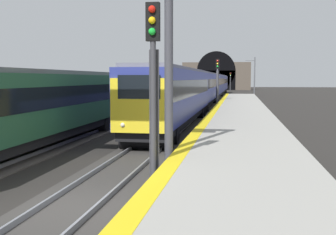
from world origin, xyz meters
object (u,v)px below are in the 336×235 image
Objects in this scene: catenary_mast_far at (254,77)px; train_adjacent_platform at (104,95)px; train_main_approaching at (209,86)px; railway_signal_far at (230,80)px; overhead_signal_gantry at (36,19)px; railway_signal_near at (153,82)px; railway_signal_mid at (217,79)px.

train_adjacent_platform is at bearing 166.19° from catenary_mast_far.
railway_signal_far reaches higher than train_main_approaching.
overhead_signal_gantry reaches higher than train_main_approaching.
railway_signal_near is 5.30m from overhead_signal_gantry.
railway_signal_mid is at bearing -180.00° from railway_signal_near.
catenary_mast_far is (-35.29, -5.00, 0.66)m from railway_signal_far.
catenary_mast_far is at bearing 165.73° from train_adjacent_platform.
overhead_signal_gantry is at bearing -2.57° from railway_signal_far.
railway_signal_far is at bearing 8.07° from catenary_mast_far.
railway_signal_mid reaches higher than railway_signal_near.
railway_signal_mid is at bearing 158.11° from train_adjacent_platform.
railway_signal_near is 34.84m from railway_signal_mid.
overhead_signal_gantry is (-14.93, -2.59, 3.19)m from train_adjacent_platform.
overhead_signal_gantry is at bearing 171.59° from catenary_mast_far.
catenary_mast_far is (17.28, -6.86, 1.34)m from train_main_approaching.
railway_signal_mid reaches higher than train_adjacent_platform.
railway_signal_far is (52.56, -1.86, 0.67)m from train_main_approaching.
train_adjacent_platform is 19.28m from railway_signal_mid.
railway_signal_far is (66.32, -0.00, -0.29)m from railway_signal_mid.
catenary_mast_far reaches higher than overhead_signal_gantry.
train_main_approaching is 32.09m from train_adjacent_platform.
catenary_mast_far is at bearing 170.84° from railway_signal_mid.
overhead_signal_gantry is (-32.85, 4.44, 2.07)m from railway_signal_mid.
railway_signal_near is 0.76× the size of catenary_mast_far.
train_main_approaching is 48.64m from railway_signal_near.
catenary_mast_far is at bearing 8.07° from railway_signal_far.
train_main_approaching is at bearing -3.18° from overhead_signal_gantry.
railway_signal_mid is at bearing -7.71° from overhead_signal_gantry.
overhead_signal_gantry is at bearing -7.71° from railway_signal_mid.
railway_signal_far is at bearing -2.57° from overhead_signal_gantry.
catenary_mast_far is at bearing 175.66° from railway_signal_near.
train_adjacent_platform is 84.53m from railway_signal_far.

